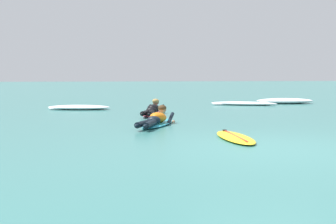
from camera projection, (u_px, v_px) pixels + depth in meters
name	position (u px, v px, depth m)	size (l,w,h in m)	color
ground_plane	(176.00, 108.00, 18.20)	(120.00, 120.00, 0.00)	#387A75
surfer_near	(157.00, 120.00, 11.92)	(1.36, 2.48, 0.54)	#2DB2D1
surfer_far	(153.00, 111.00, 15.00)	(1.15, 2.59, 0.54)	#E54C66
drifting_surfboard	(235.00, 137.00, 9.56)	(0.62, 2.10, 0.16)	yellow
whitewater_front	(285.00, 101.00, 20.67)	(2.57, 1.17, 0.24)	white
whitewater_mid_left	(79.00, 107.00, 17.26)	(2.37, 1.19, 0.17)	white
whitewater_mid_right	(244.00, 104.00, 19.62)	(2.75, 1.62, 0.15)	white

